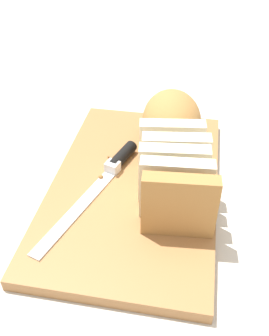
{
  "coord_description": "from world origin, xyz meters",
  "views": [
    {
      "loc": [
        0.48,
        0.07,
        0.45
      ],
      "look_at": [
        0.0,
        0.0,
        0.05
      ],
      "focal_mm": 42.02,
      "sensor_mm": 36.0,
      "label": 1
    }
  ],
  "objects": [
    {
      "name": "bread_loaf",
      "position": [
        -0.06,
        0.06,
        0.07
      ],
      "size": [
        0.31,
        0.14,
        0.1
      ],
      "rotation": [
        0.0,
        0.0,
        0.1
      ],
      "color": "#A8753D",
      "rests_on": "cutting_board"
    },
    {
      "name": "bread_knife",
      "position": [
        -0.02,
        -0.04,
        0.03
      ],
      "size": [
        0.27,
        0.11,
        0.02
      ],
      "rotation": [
        0.0,
        0.0,
        -0.34
      ],
      "color": "silver",
      "rests_on": "cutting_board"
    },
    {
      "name": "crumb_stray_left",
      "position": [
        0.02,
        0.02,
        0.02
      ],
      "size": [
        0.01,
        0.01,
        0.01
      ],
      "primitive_type": "sphere",
      "color": "#996633",
      "rests_on": "cutting_board"
    },
    {
      "name": "crumb_near_loaf",
      "position": [
        -0.0,
        -0.06,
        0.02
      ],
      "size": [
        0.01,
        0.01,
        0.01
      ],
      "primitive_type": "sphere",
      "color": "#996633",
      "rests_on": "cutting_board"
    },
    {
      "name": "cutting_board",
      "position": [
        0.0,
        0.0,
        0.01
      ],
      "size": [
        0.45,
        0.28,
        0.02
      ],
      "primitive_type": "cube",
      "rotation": [
        0.0,
        0.0,
        -0.03
      ],
      "color": "#9E6B3D",
      "rests_on": "ground_plane"
    },
    {
      "name": "ground_plane",
      "position": [
        0.0,
        0.0,
        0.0
      ],
      "size": [
        3.0,
        3.0,
        0.0
      ],
      "primitive_type": "plane",
      "color": "beige"
    },
    {
      "name": "crumb_near_knife",
      "position": [
        -0.07,
        0.04,
        0.02
      ],
      "size": [
        0.0,
        0.0,
        0.0
      ],
      "primitive_type": "sphere",
      "color": "#996633",
      "rests_on": "cutting_board"
    },
    {
      "name": "crumb_stray_right",
      "position": [
        -0.06,
        -0.06,
        0.02
      ],
      "size": [
        0.0,
        0.0,
        0.0
      ],
      "primitive_type": "sphere",
      "color": "#996633",
      "rests_on": "cutting_board"
    }
  ]
}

